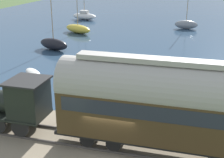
{
  "coord_description": "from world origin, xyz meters",
  "views": [
    {
      "loc": [
        -13.28,
        -3.66,
        9.16
      ],
      "look_at": [
        4.74,
        1.4,
        2.35
      ],
      "focal_mm": 50.0,
      "sensor_mm": 36.0,
      "label": 1
    }
  ],
  "objects_px": {
    "rowboat_far_out": "(163,78)",
    "rowboat_mid_harbor": "(33,73)",
    "sailboat_black": "(54,44)",
    "sailboat_white": "(84,16)",
    "passenger_coach": "(169,102)",
    "sailboat_gray": "(186,24)",
    "rowboat_off_pier": "(200,76)",
    "sailboat_yellow": "(78,29)",
    "steam_locomotive": "(9,101)"
  },
  "relations": [
    {
      "from": "rowboat_far_out",
      "to": "rowboat_mid_harbor",
      "type": "height_order",
      "value": "rowboat_mid_harbor"
    },
    {
      "from": "sailboat_black",
      "to": "sailboat_white",
      "type": "bearing_deg",
      "value": 29.43
    },
    {
      "from": "passenger_coach",
      "to": "sailboat_white",
      "type": "xyz_separation_m",
      "value": [
        39.63,
        19.03,
        -2.48
      ]
    },
    {
      "from": "sailboat_white",
      "to": "rowboat_far_out",
      "type": "relative_size",
      "value": 2.89
    },
    {
      "from": "passenger_coach",
      "to": "sailboat_white",
      "type": "height_order",
      "value": "sailboat_white"
    },
    {
      "from": "passenger_coach",
      "to": "rowboat_far_out",
      "type": "relative_size",
      "value": 4.13
    },
    {
      "from": "sailboat_white",
      "to": "sailboat_gray",
      "type": "height_order",
      "value": "sailboat_gray"
    },
    {
      "from": "rowboat_far_out",
      "to": "sailboat_white",
      "type": "bearing_deg",
      "value": 75.88
    },
    {
      "from": "sailboat_white",
      "to": "rowboat_mid_harbor",
      "type": "bearing_deg",
      "value": -159.43
    },
    {
      "from": "rowboat_off_pier",
      "to": "sailboat_white",
      "type": "bearing_deg",
      "value": 20.39
    },
    {
      "from": "passenger_coach",
      "to": "sailboat_yellow",
      "type": "relative_size",
      "value": 1.62
    },
    {
      "from": "sailboat_white",
      "to": "rowboat_off_pier",
      "type": "xyz_separation_m",
      "value": [
        -26.65,
        -20.52,
        -0.44
      ]
    },
    {
      "from": "sailboat_yellow",
      "to": "rowboat_far_out",
      "type": "relative_size",
      "value": 2.56
    },
    {
      "from": "steam_locomotive",
      "to": "rowboat_far_out",
      "type": "xyz_separation_m",
      "value": [
        11.52,
        -7.06,
        -2.02
      ]
    },
    {
      "from": "sailboat_yellow",
      "to": "rowboat_off_pier",
      "type": "relative_size",
      "value": 2.61
    },
    {
      "from": "sailboat_gray",
      "to": "sailboat_yellow",
      "type": "distance_m",
      "value": 16.59
    },
    {
      "from": "steam_locomotive",
      "to": "sailboat_white",
      "type": "distance_m",
      "value": 41.01
    },
    {
      "from": "passenger_coach",
      "to": "sailboat_black",
      "type": "bearing_deg",
      "value": 38.94
    },
    {
      "from": "rowboat_far_out",
      "to": "rowboat_mid_harbor",
      "type": "xyz_separation_m",
      "value": [
        -1.81,
        11.21,
        0.04
      ]
    },
    {
      "from": "sailboat_white",
      "to": "sailboat_black",
      "type": "distance_m",
      "value": 21.55
    },
    {
      "from": "steam_locomotive",
      "to": "sailboat_white",
      "type": "height_order",
      "value": "sailboat_white"
    },
    {
      "from": "sailboat_gray",
      "to": "rowboat_far_out",
      "type": "height_order",
      "value": "sailboat_gray"
    },
    {
      "from": "passenger_coach",
      "to": "rowboat_off_pier",
      "type": "height_order",
      "value": "passenger_coach"
    },
    {
      "from": "sailboat_yellow",
      "to": "rowboat_mid_harbor",
      "type": "xyz_separation_m",
      "value": [
        -18.51,
        -3.04,
        -0.38
      ]
    },
    {
      "from": "steam_locomotive",
      "to": "sailboat_black",
      "type": "height_order",
      "value": "sailboat_black"
    },
    {
      "from": "sailboat_white",
      "to": "rowboat_mid_harbor",
      "type": "distance_m",
      "value": 30.58
    },
    {
      "from": "rowboat_off_pier",
      "to": "rowboat_mid_harbor",
      "type": "bearing_deg",
      "value": 85.76
    },
    {
      "from": "passenger_coach",
      "to": "sailboat_gray",
      "type": "xyz_separation_m",
      "value": [
        35.61,
        0.92,
        -2.46
      ]
    },
    {
      "from": "sailboat_yellow",
      "to": "sailboat_white",
      "type": "bearing_deg",
      "value": 43.37
    },
    {
      "from": "sailboat_black",
      "to": "sailboat_yellow",
      "type": "relative_size",
      "value": 1.29
    },
    {
      "from": "rowboat_mid_harbor",
      "to": "sailboat_black",
      "type": "bearing_deg",
      "value": 57.52
    },
    {
      "from": "rowboat_off_pier",
      "to": "rowboat_mid_harbor",
      "type": "relative_size",
      "value": 0.94
    },
    {
      "from": "sailboat_black",
      "to": "rowboat_mid_harbor",
      "type": "relative_size",
      "value": 3.15
    },
    {
      "from": "sailboat_black",
      "to": "rowboat_far_out",
      "type": "relative_size",
      "value": 3.3
    },
    {
      "from": "sailboat_white",
      "to": "sailboat_yellow",
      "type": "bearing_deg",
      "value": -155.4
    },
    {
      "from": "rowboat_far_out",
      "to": "sailboat_yellow",
      "type": "bearing_deg",
      "value": 84.45
    },
    {
      "from": "sailboat_gray",
      "to": "sailboat_yellow",
      "type": "height_order",
      "value": "sailboat_gray"
    },
    {
      "from": "passenger_coach",
      "to": "sailboat_yellow",
      "type": "bearing_deg",
      "value": 29.21
    },
    {
      "from": "sailboat_black",
      "to": "rowboat_mid_harbor",
      "type": "height_order",
      "value": "sailboat_black"
    },
    {
      "from": "sailboat_yellow",
      "to": "sailboat_black",
      "type": "bearing_deg",
      "value": -147.57
    },
    {
      "from": "rowboat_off_pier",
      "to": "rowboat_far_out",
      "type": "bearing_deg",
      "value": 98.76
    },
    {
      "from": "steam_locomotive",
      "to": "passenger_coach",
      "type": "xyz_separation_m",
      "value": [
        0.0,
        -8.58,
        0.94
      ]
    },
    {
      "from": "sailboat_white",
      "to": "rowboat_far_out",
      "type": "distance_m",
      "value": 33.12
    },
    {
      "from": "sailboat_yellow",
      "to": "rowboat_far_out",
      "type": "height_order",
      "value": "sailboat_yellow"
    },
    {
      "from": "sailboat_yellow",
      "to": "passenger_coach",
      "type": "bearing_deg",
      "value": -123.34
    },
    {
      "from": "steam_locomotive",
      "to": "sailboat_yellow",
      "type": "bearing_deg",
      "value": 14.3
    },
    {
      "from": "steam_locomotive",
      "to": "sailboat_white",
      "type": "relative_size",
      "value": 0.73
    },
    {
      "from": "sailboat_black",
      "to": "rowboat_far_out",
      "type": "bearing_deg",
      "value": -98.97
    },
    {
      "from": "sailboat_gray",
      "to": "rowboat_far_out",
      "type": "relative_size",
      "value": 2.94
    },
    {
      "from": "sailboat_gray",
      "to": "passenger_coach",
      "type": "bearing_deg",
      "value": -176.89
    }
  ]
}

